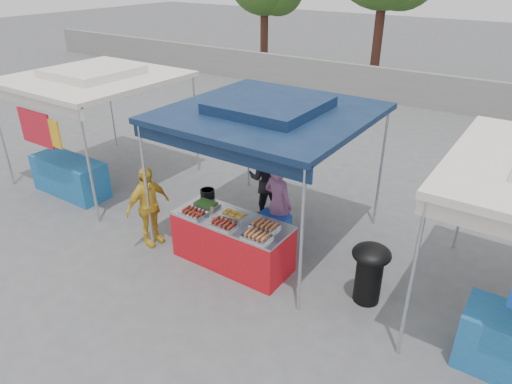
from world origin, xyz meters
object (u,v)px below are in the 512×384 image
Objects in this scene: customer_person at (148,207)px; helper_man at (268,179)px; cooking_pot at (207,193)px; vendor_woman at (278,204)px; wok_burner at (370,269)px; vendor_table at (232,241)px.

helper_man is at bearing -23.23° from customer_person.
cooking_pot is 0.16× the size of vendor_woman.
cooking_pot reaches higher than wok_burner.
wok_burner is (3.06, -0.00, -0.36)m from cooking_pot.
helper_man reaches higher than vendor_woman.
vendor_woman is 2.28m from customer_person.
customer_person is (-1.22, -1.98, -0.09)m from helper_man.
helper_man is at bearing -38.71° from vendor_woman.
vendor_woman reaches higher than wok_burner.
vendor_table is at bearing 84.87° from helper_man.
wok_burner is at bearing 9.44° from vendor_table.
wok_burner is 3.89m from customer_person.
vendor_woman reaches higher than cooking_pot.
helper_man is at bearing 70.39° from cooking_pot.
wok_burner is at bearing 136.39° from helper_man.
cooking_pot is 1.35m from helper_man.
helper_man is at bearing 162.30° from wok_burner.
customer_person is at bearing 40.81° from helper_man.
cooking_pot is at bearing -171.67° from wok_burner.
vendor_table is at bearing -162.22° from wok_burner.
customer_person is (-3.82, -0.71, 0.18)m from wok_burner.
helper_man reaches higher than vendor_table.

